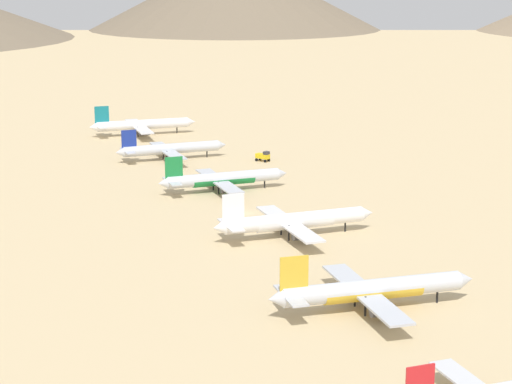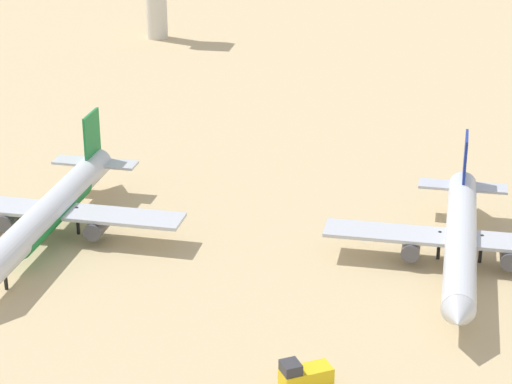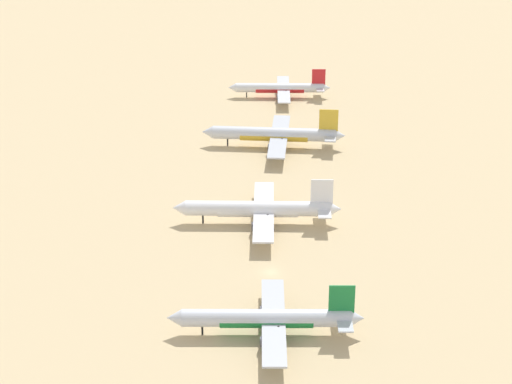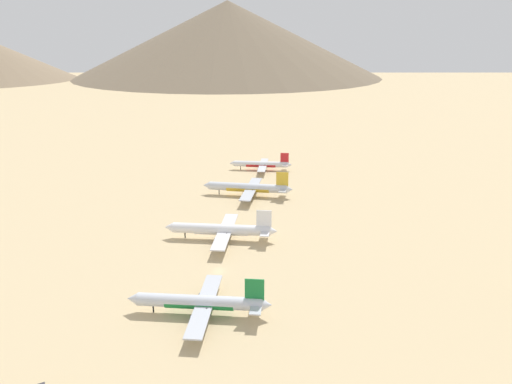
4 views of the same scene
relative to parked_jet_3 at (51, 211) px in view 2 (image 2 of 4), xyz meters
The scene contains 3 objects.
parked_jet_3 is the anchor object (origin of this frame).
parked_jet_4 53.32m from the parked_jet_3, 90.57° to the left, with size 42.53×34.49×12.28m.
service_truck 48.27m from the parked_jet_3, 51.10° to the left, with size 4.89×5.69×3.90m.
Camera 2 is at (118.04, 74.99, 58.03)m, focal length 70.95 mm.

